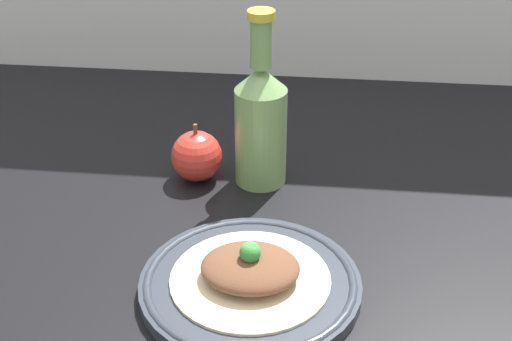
# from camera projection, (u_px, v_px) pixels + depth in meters

# --- Properties ---
(ground_plane) EXTENTS (1.80, 1.10, 0.04)m
(ground_plane) POSITION_uv_depth(u_px,v_px,m) (280.00, 232.00, 1.01)
(ground_plane) COLOR black
(plate) EXTENTS (0.27, 0.27, 0.02)m
(plate) POSITION_uv_depth(u_px,v_px,m) (250.00, 284.00, 0.87)
(plate) COLOR #2D333D
(plate) RESTS_ON ground_plane
(plated_food) EXTENTS (0.20, 0.20, 0.06)m
(plated_food) POSITION_uv_depth(u_px,v_px,m) (250.00, 270.00, 0.85)
(plated_food) COLOR beige
(plated_food) RESTS_ON plate
(cider_bottle) EXTENTS (0.08, 0.08, 0.27)m
(cider_bottle) POSITION_uv_depth(u_px,v_px,m) (261.00, 120.00, 1.05)
(cider_bottle) COLOR #729E5B
(cider_bottle) RESTS_ON ground_plane
(apple) EXTENTS (0.08, 0.08, 0.09)m
(apple) POSITION_uv_depth(u_px,v_px,m) (197.00, 156.00, 1.08)
(apple) COLOR red
(apple) RESTS_ON ground_plane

